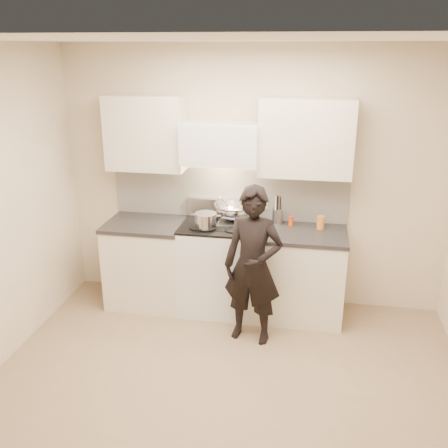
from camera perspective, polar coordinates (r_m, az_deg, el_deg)
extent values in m
plane|color=#8A7055|center=(4.26, -0.17, -18.97)|extent=(4.00, 4.00, 0.00)
cube|color=beige|center=(5.22, 3.29, 5.14)|extent=(4.00, 0.04, 2.70)
cube|color=beige|center=(2.10, -9.40, -19.38)|extent=(4.00, 0.04, 2.70)
cube|color=white|center=(3.32, -0.22, 20.19)|extent=(4.00, 3.50, 0.02)
cube|color=white|center=(5.29, 0.55, 3.50)|extent=(2.50, 0.02, 0.53)
cube|color=#A7A7A7|center=(5.31, -0.06, 1.81)|extent=(0.76, 0.08, 0.20)
cube|color=silver|center=(4.99, -0.37, 9.18)|extent=(0.76, 0.40, 0.40)
cylinder|color=#BAB8C8|center=(4.85, -0.76, 6.71)|extent=(0.66, 0.02, 0.02)
cube|color=beige|center=(4.93, 9.37, 9.68)|extent=(0.90, 0.33, 0.75)
cube|color=beige|center=(5.20, -8.91, 10.23)|extent=(0.80, 0.33, 0.75)
cube|color=#B9B09E|center=(5.25, 4.61, 2.36)|extent=(0.08, 0.01, 0.12)
cube|color=silver|center=(5.26, -0.59, -5.02)|extent=(0.76, 0.65, 0.92)
cube|color=black|center=(5.08, -0.61, -0.18)|extent=(0.76, 0.65, 0.02)
cube|color=silver|center=(5.16, 1.38, 0.31)|extent=(0.36, 0.34, 0.01)
cylinder|color=#BAB8C8|center=(4.87, -1.26, -3.03)|extent=(0.62, 0.02, 0.02)
cylinder|color=black|center=(4.97, -2.98, -0.42)|extent=(0.18, 0.18, 0.01)
cylinder|color=black|center=(4.91, 1.12, -0.68)|extent=(0.18, 0.18, 0.01)
cylinder|color=black|center=(5.25, -2.24, 0.69)|extent=(0.18, 0.18, 0.01)
cylinder|color=black|center=(5.19, 1.65, 0.46)|extent=(0.18, 0.18, 0.01)
cube|color=beige|center=(5.19, 8.49, -5.84)|extent=(0.90, 0.65, 0.88)
cube|color=black|center=(5.01, 8.75, -1.09)|extent=(0.92, 0.67, 0.04)
cube|color=beige|center=(5.46, -8.69, -4.54)|extent=(0.80, 0.65, 0.88)
cube|color=black|center=(5.29, -8.94, 0.01)|extent=(0.82, 0.67, 0.04)
ellipsoid|color=#BAB8C8|center=(5.15, 1.10, 1.67)|extent=(0.39, 0.39, 0.21)
torus|color=#BAB8C8|center=(5.14, 1.11, 2.21)|extent=(0.41, 0.41, 0.02)
ellipsoid|color=beige|center=(5.16, 1.10, 1.56)|extent=(0.22, 0.22, 0.10)
cylinder|color=white|center=(4.98, 0.19, 2.43)|extent=(0.08, 0.28, 0.21)
cylinder|color=#BAB8C8|center=(4.94, -2.11, 0.43)|extent=(0.22, 0.22, 0.15)
cube|color=#BAB8C8|center=(4.94, -3.63, 1.11)|extent=(0.05, 0.02, 0.01)
cube|color=#BAB8C8|center=(4.89, -0.59, 0.95)|extent=(0.05, 0.02, 0.01)
cylinder|color=#A7A7A7|center=(5.20, 6.14, 0.92)|extent=(0.11, 0.11, 0.16)
cylinder|color=black|center=(5.16, 6.44, 1.70)|extent=(0.01, 0.01, 0.27)
cylinder|color=white|center=(5.18, 6.42, 1.77)|extent=(0.01, 0.01, 0.27)
cylinder|color=#A7A7A7|center=(5.19, 6.25, 1.82)|extent=(0.01, 0.01, 0.27)
cylinder|color=black|center=(5.19, 6.03, 1.82)|extent=(0.01, 0.01, 0.27)
cylinder|color=#A7A7A7|center=(5.18, 5.90, 1.77)|extent=(0.01, 0.01, 0.27)
cylinder|color=white|center=(5.16, 5.92, 1.71)|extent=(0.01, 0.01, 0.27)
cylinder|color=black|center=(5.15, 6.09, 1.66)|extent=(0.01, 0.01, 0.27)
cylinder|color=#A7A7A7|center=(5.15, 6.30, 1.66)|extent=(0.01, 0.01, 0.27)
cylinder|color=#DA4907|center=(5.15, 7.66, 0.22)|extent=(0.04, 0.04, 0.08)
cylinder|color=red|center=(5.13, 7.69, 0.77)|extent=(0.05, 0.05, 0.03)
cylinder|color=#C9712A|center=(5.10, 11.00, 0.18)|extent=(0.08, 0.08, 0.13)
imported|color=black|center=(4.60, 3.33, -4.82)|extent=(0.60, 0.45, 1.51)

